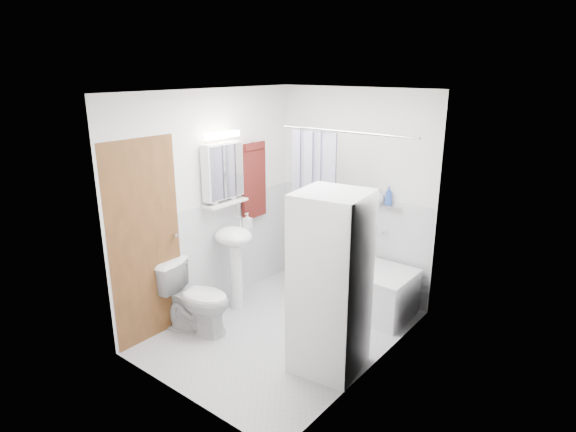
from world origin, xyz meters
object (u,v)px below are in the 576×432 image
Objects in this scene: washer_dryer at (330,283)px; toilet at (196,298)px; sink at (234,249)px; bathtub at (353,283)px.

washer_dryer reaches higher than toilet.
sink is 0.69m from toilet.
toilet is at bearing -124.02° from bathtub.
toilet is at bearing -86.79° from sink.
sink is at bearing -12.10° from toilet.
bathtub is 1.38m from sink.
bathtub is 1.74m from toilet.
washer_dryer is at bearing -10.99° from sink.
washer_dryer is at bearing -92.17° from toilet.
sink reaches higher than toilet.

